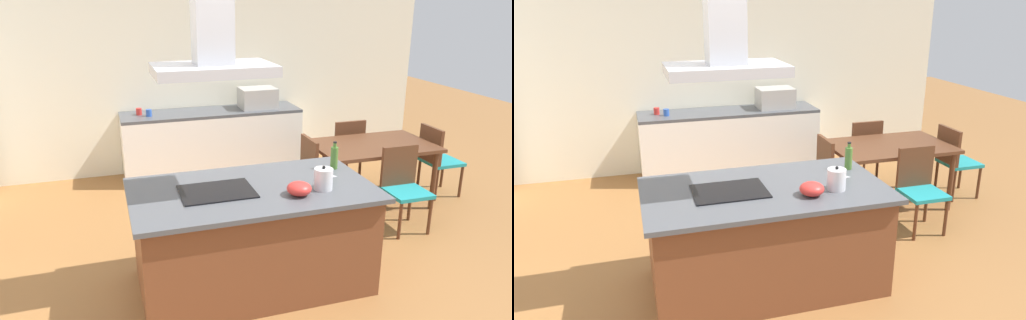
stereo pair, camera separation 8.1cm
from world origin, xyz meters
TOP-DOWN VIEW (x-y plane):
  - ground at (0.00, 1.50)m, footprint 16.00×16.00m
  - wall_back at (0.00, 3.25)m, footprint 7.20×0.10m
  - kitchen_island at (0.00, 0.00)m, footprint 2.02×1.12m
  - cooktop at (-0.30, 0.00)m, footprint 0.60×0.44m
  - tea_kettle at (0.55, -0.20)m, footprint 0.21×0.16m
  - olive_oil_bottle at (0.86, 0.23)m, footprint 0.07×0.07m
  - mixing_bowl at (0.31, -0.26)m, footprint 0.20×0.20m
  - back_counter at (0.31, 2.88)m, footprint 2.45×0.62m
  - countertop_microwave at (0.97, 2.88)m, footprint 0.50×0.38m
  - coffee_mug_red at (-0.66, 2.94)m, footprint 0.08×0.08m
  - coffee_mug_blue at (-0.55, 2.82)m, footprint 0.08×0.08m
  - dining_table at (1.87, 1.25)m, footprint 1.40×0.90m
  - chair_at_left_end at (0.96, 1.25)m, footprint 0.42×0.42m
  - chair_facing_back_wall at (1.87, 1.92)m, footprint 0.42×0.42m
  - chair_at_right_end at (2.79, 1.25)m, footprint 0.42×0.42m
  - chair_facing_island at (1.87, 0.59)m, footprint 0.42×0.42m
  - range_hood at (-0.30, 0.00)m, footprint 0.90×0.55m

SIDE VIEW (x-z plane):
  - ground at x=0.00m, z-range 0.00..0.00m
  - back_counter at x=0.31m, z-range 0.00..0.90m
  - kitchen_island at x=0.00m, z-range 0.00..0.90m
  - chair_at_left_end at x=0.96m, z-range 0.06..0.95m
  - chair_facing_back_wall at x=1.87m, z-range 0.06..0.95m
  - chair_at_right_end at x=2.79m, z-range 0.06..0.95m
  - chair_facing_island at x=1.87m, z-range 0.06..0.95m
  - dining_table at x=1.87m, z-range 0.29..1.04m
  - cooktop at x=-0.30m, z-range 0.90..0.91m
  - coffee_mug_red at x=-0.66m, z-range 0.90..0.99m
  - coffee_mug_blue at x=-0.55m, z-range 0.90..0.99m
  - mixing_bowl at x=0.31m, z-range 0.90..1.01m
  - tea_kettle at x=0.55m, z-range 0.89..1.09m
  - olive_oil_bottle at x=0.86m, z-range 0.88..1.14m
  - countertop_microwave at x=0.97m, z-range 0.90..1.18m
  - wall_back at x=0.00m, z-range 0.00..2.70m
  - range_hood at x=-0.30m, z-range 1.71..2.49m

